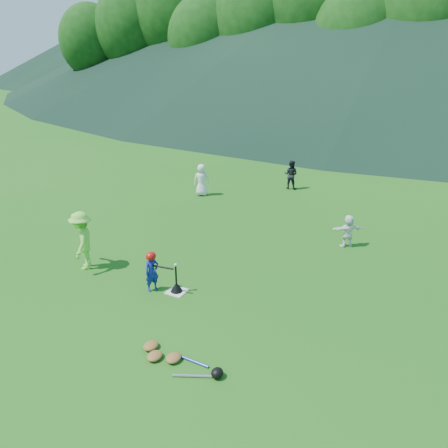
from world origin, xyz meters
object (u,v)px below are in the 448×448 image
object	(u,v)px
fielder_d	(348,231)
batting_tee	(177,287)
home_plate	(177,291)
equipment_pile	(173,358)
fielder_a	(202,180)
fielder_b	(291,175)
adult_coach	(82,241)
batter_child	(152,272)

from	to	relation	value
fielder_d	batting_tee	distance (m)	5.54
home_plate	equipment_pile	distance (m)	2.56
fielder_a	equipment_pile	world-z (taller)	fielder_a
fielder_b	equipment_pile	xyz separation A→B (m)	(1.78, -11.63, -0.54)
adult_coach	batting_tee	world-z (taller)	adult_coach
batter_child	equipment_pile	world-z (taller)	batter_child
batting_tee	equipment_pile	world-z (taller)	batting_tee
home_plate	equipment_pile	bearing A→B (deg)	-58.20
fielder_d	equipment_pile	xyz separation A→B (m)	(-1.70, -6.78, -0.43)
fielder_d	batter_child	bearing A→B (deg)	17.23
fielder_b	fielder_a	bearing A→B (deg)	39.18
adult_coach	fielder_d	xyz separation A→B (m)	(5.95, 4.67, -0.30)
equipment_pile	fielder_d	bearing A→B (deg)	75.89
batting_tee	equipment_pile	bearing A→B (deg)	-58.20
batter_child	adult_coach	distance (m)	2.36
batter_child	fielder_b	world-z (taller)	fielder_b
fielder_a	batting_tee	distance (m)	7.69
home_plate	batter_child	xyz separation A→B (m)	(-0.56, -0.19, 0.49)
home_plate	batter_child	distance (m)	0.77
fielder_b	equipment_pile	distance (m)	11.77
batter_child	batting_tee	bearing A→B (deg)	-46.90
fielder_a	fielder_b	distance (m)	3.84
home_plate	batter_child	bearing A→B (deg)	-161.14
fielder_a	batter_child	bearing A→B (deg)	79.79
batting_tee	fielder_a	bearing A→B (deg)	115.61
fielder_a	adult_coach	bearing A→B (deg)	62.06
fielder_d	fielder_a	bearing A→B (deg)	-55.67
home_plate	adult_coach	bearing A→B (deg)	-178.76
batter_child	fielder_a	world-z (taller)	fielder_a
batter_child	batting_tee	xyz separation A→B (m)	(0.56, 0.19, -0.37)
fielder_a	batting_tee	xyz separation A→B (m)	(3.31, -6.92, -0.51)
fielder_a	fielder_d	size ratio (longest dim) A/B	1.30
fielder_a	fielder_d	xyz separation A→B (m)	(6.37, -2.31, -0.15)
home_plate	fielder_a	distance (m)	7.69
home_plate	batting_tee	distance (m)	0.12
fielder_a	equipment_pile	size ratio (longest dim) A/B	0.71
batter_child	fielder_d	distance (m)	6.01
adult_coach	fielder_b	distance (m)	9.83
adult_coach	fielder_a	bearing A→B (deg)	150.65
home_plate	adult_coach	size ratio (longest dim) A/B	0.28
home_plate	equipment_pile	world-z (taller)	equipment_pile
batter_child	batting_tee	size ratio (longest dim) A/B	1.47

